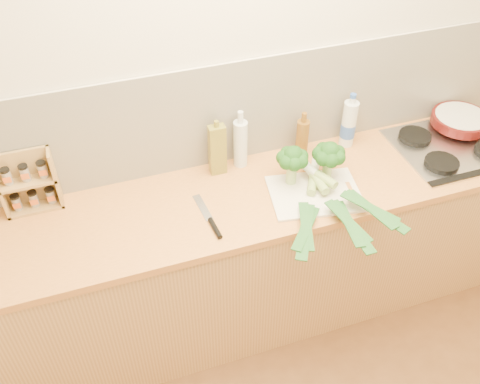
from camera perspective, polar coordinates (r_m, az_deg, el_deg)
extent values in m
plane|color=beige|center=(2.55, 1.11, 11.33)|extent=(3.50, 0.00, 3.50)
cube|color=silver|center=(2.61, 1.14, 8.76)|extent=(3.20, 0.02, 0.54)
cube|color=tan|center=(2.89, 2.90, -6.70)|extent=(3.20, 0.60, 0.86)
cube|color=#CD823C|center=(2.57, 3.24, -0.03)|extent=(3.20, 0.62, 0.04)
cube|color=silver|center=(3.02, 21.64, 4.50)|extent=(0.58, 0.50, 0.01)
cube|color=black|center=(2.89, 24.24, 1.94)|extent=(0.58, 0.04, 0.01)
cylinder|color=black|center=(2.85, 20.71, 2.90)|extent=(0.17, 0.17, 0.03)
cylinder|color=black|center=(3.00, 18.16, 5.65)|extent=(0.17, 0.17, 0.03)
cylinder|color=black|center=(3.17, 22.66, 6.52)|extent=(0.17, 0.17, 0.03)
cube|color=white|center=(2.55, 7.98, -0.17)|extent=(0.47, 0.38, 0.01)
cylinder|color=#A1C472|center=(2.55, 5.50, 1.95)|extent=(0.05, 0.05, 0.10)
sphere|color=#163D10|center=(2.49, 5.66, 3.88)|extent=(0.09, 0.09, 0.09)
sphere|color=#163D10|center=(2.51, 6.54, 3.78)|extent=(0.07, 0.07, 0.07)
sphere|color=#163D10|center=(2.53, 5.90, 4.16)|extent=(0.07, 0.07, 0.07)
sphere|color=#163D10|center=(2.52, 5.06, 4.11)|extent=(0.07, 0.07, 0.07)
sphere|color=#163D10|center=(2.50, 4.65, 3.67)|extent=(0.07, 0.07, 0.07)
sphere|color=#163D10|center=(2.47, 4.98, 3.17)|extent=(0.07, 0.07, 0.07)
sphere|color=#163D10|center=(2.46, 5.81, 2.98)|extent=(0.07, 0.07, 0.07)
sphere|color=#163D10|center=(2.48, 6.51, 3.26)|extent=(0.07, 0.07, 0.07)
cylinder|color=#A1C472|center=(2.61, 9.26, 2.37)|extent=(0.05, 0.05, 0.09)
sphere|color=#163D10|center=(2.54, 9.52, 4.26)|extent=(0.10, 0.10, 0.10)
sphere|color=#163D10|center=(2.57, 10.38, 4.16)|extent=(0.07, 0.07, 0.07)
sphere|color=#163D10|center=(2.58, 9.70, 4.54)|extent=(0.07, 0.07, 0.07)
sphere|color=#163D10|center=(2.58, 8.86, 4.50)|extent=(0.07, 0.07, 0.07)
sphere|color=#163D10|center=(2.55, 8.48, 4.06)|extent=(0.07, 0.07, 0.07)
sphere|color=#163D10|center=(2.52, 8.86, 3.54)|extent=(0.07, 0.07, 0.07)
sphere|color=#163D10|center=(2.52, 9.72, 3.35)|extent=(0.07, 0.07, 0.07)
sphere|color=#163D10|center=(2.54, 10.39, 3.63)|extent=(0.07, 0.07, 0.07)
cylinder|color=white|center=(2.67, 8.04, 2.95)|extent=(0.10, 0.13, 0.04)
cylinder|color=#89A552|center=(2.56, 7.76, 1.04)|extent=(0.12, 0.16, 0.04)
cube|color=#193F16|center=(2.33, 7.04, -3.85)|extent=(0.23, 0.26, 0.02)
cube|color=#193F16|center=(2.32, 7.00, -4.16)|extent=(0.21, 0.32, 0.01)
cube|color=#193F16|center=(2.34, 7.08, -3.61)|extent=(0.13, 0.28, 0.02)
cylinder|color=white|center=(2.62, 7.30, 2.57)|extent=(0.04, 0.11, 0.04)
cylinder|color=#89A552|center=(2.54, 8.46, 0.98)|extent=(0.05, 0.14, 0.04)
cube|color=#193F16|center=(2.36, 11.56, -3.29)|extent=(0.09, 0.30, 0.02)
cube|color=#193F16|center=(2.35, 11.80, -3.57)|extent=(0.06, 0.34, 0.01)
cube|color=#193F16|center=(2.36, 11.45, -3.06)|extent=(0.11, 0.28, 0.02)
cylinder|color=white|center=(2.58, 7.47, 2.43)|extent=(0.07, 0.10, 0.04)
cylinder|color=#89A552|center=(2.53, 9.15, 1.32)|extent=(0.08, 0.13, 0.04)
cube|color=#193F16|center=(2.42, 13.86, -1.78)|extent=(0.11, 0.30, 0.02)
cube|color=#193F16|center=(2.41, 14.24, -1.99)|extent=(0.18, 0.33, 0.01)
cube|color=#193F16|center=(2.42, 13.69, -1.59)|extent=(0.19, 0.26, 0.02)
cube|color=silver|center=(2.46, -4.00, -1.67)|extent=(0.05, 0.19, 0.00)
cylinder|color=black|center=(2.35, -2.68, -3.87)|extent=(0.03, 0.13, 0.02)
cylinder|color=#51100D|center=(3.14, 22.47, 7.13)|extent=(0.31, 0.31, 0.05)
cylinder|color=beige|center=(3.13, 22.60, 7.52)|extent=(0.28, 0.28, 0.00)
cube|color=tan|center=(2.57, -21.69, 1.45)|extent=(0.25, 0.01, 0.30)
cube|color=tan|center=(2.63, -20.90, -1.43)|extent=(0.25, 0.10, 0.01)
cube|color=tan|center=(2.53, -21.71, 1.08)|extent=(0.25, 0.10, 0.01)
cube|color=tan|center=(2.56, -24.21, 0.33)|extent=(0.01, 0.10, 0.30)
cube|color=tan|center=(2.53, -19.08, 1.48)|extent=(0.01, 0.10, 0.30)
cylinder|color=gray|center=(2.61, -22.71, -1.10)|extent=(0.04, 0.04, 0.07)
cylinder|color=gray|center=(2.60, -21.12, -0.75)|extent=(0.04, 0.04, 0.07)
cylinder|color=gray|center=(2.59, -19.52, -0.40)|extent=(0.04, 0.04, 0.07)
cylinder|color=gray|center=(2.52, -23.60, 1.44)|extent=(0.04, 0.04, 0.07)
cylinder|color=gray|center=(2.51, -21.95, 1.82)|extent=(0.04, 0.04, 0.07)
cylinder|color=gray|center=(2.50, -20.30, 2.19)|extent=(0.04, 0.04, 0.07)
cube|color=olive|center=(2.58, -2.43, 4.52)|extent=(0.08, 0.05, 0.27)
cylinder|color=olive|center=(2.49, -2.53, 7.27)|extent=(0.02, 0.02, 0.03)
cylinder|color=silver|center=(2.63, 0.05, 5.17)|extent=(0.07, 0.07, 0.25)
cylinder|color=silver|center=(2.54, 0.05, 7.98)|extent=(0.03, 0.03, 0.06)
cylinder|color=brown|center=(2.73, 6.65, 5.76)|extent=(0.06, 0.06, 0.20)
cylinder|color=brown|center=(2.66, 6.86, 7.91)|extent=(0.03, 0.03, 0.05)
cylinder|color=silver|center=(2.82, 11.52, 7.14)|extent=(0.08, 0.08, 0.25)
cylinder|color=silver|center=(2.75, 11.92, 9.56)|extent=(0.03, 0.03, 0.03)
cylinder|color=#2E54AF|center=(2.84, 11.42, 6.51)|extent=(0.08, 0.08, 0.08)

